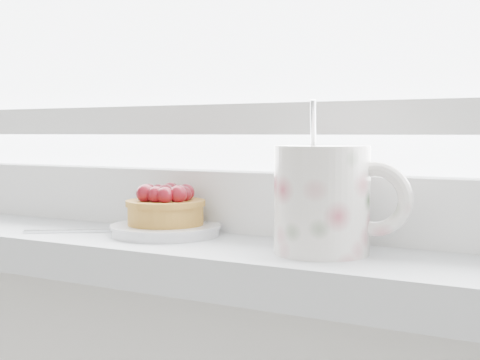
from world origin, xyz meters
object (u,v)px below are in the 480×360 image
Objects in this scene: saucer at (166,230)px; fork at (98,231)px; floral_mug at (325,197)px; raspberry_tart at (165,206)px.

saucer reaches higher than fork.
saucer is 0.21m from floral_mug.
saucer is 1.40× the size of raspberry_tart.
fork is at bearing -167.09° from raspberry_tart.
raspberry_tart is at bearing 12.91° from fork.
floral_mug reaches higher than saucer.
floral_mug is 1.00× the size of fork.
floral_mug is 0.29m from fork.
raspberry_tart is at bearing -105.57° from saucer.
saucer is 0.03m from raspberry_tart.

